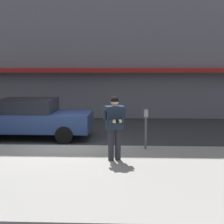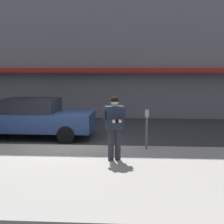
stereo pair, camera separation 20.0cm
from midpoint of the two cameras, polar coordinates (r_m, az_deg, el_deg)
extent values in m
plane|color=#2B2D30|center=(10.89, -8.61, -6.46)|extent=(80.00, 80.00, 0.00)
cube|color=gray|center=(8.02, -5.35, -11.18)|extent=(32.00, 5.30, 0.14)
cube|color=silver|center=(10.80, -3.31, -6.50)|extent=(28.00, 0.12, 0.01)
cube|color=maroon|center=(16.54, -1.33, 7.61)|extent=(26.60, 0.70, 0.24)
cube|color=navy|center=(12.53, -14.67, -1.62)|extent=(4.53, 1.90, 0.70)
cube|color=black|center=(12.50, -15.55, 1.15)|extent=(2.10, 1.67, 0.52)
cylinder|color=black|center=(13.06, -7.62, -2.61)|extent=(0.64, 0.23, 0.64)
cylinder|color=black|center=(11.41, -9.24, -4.17)|extent=(0.64, 0.23, 0.64)
cylinder|color=black|center=(13.85, -19.03, -2.36)|extent=(0.64, 0.23, 0.64)
cylinder|color=#23232B|center=(8.78, 0.43, -5.98)|extent=(0.16, 0.16, 0.88)
cylinder|color=#23232B|center=(8.74, -0.85, -6.05)|extent=(0.16, 0.16, 0.88)
cube|color=#192333|center=(8.61, -0.21, -1.10)|extent=(0.52, 0.41, 0.64)
cube|color=#192333|center=(8.57, -0.21, 0.68)|extent=(0.59, 0.47, 0.12)
cylinder|color=#192333|center=(8.66, 1.53, -0.32)|extent=(0.11, 0.11, 0.30)
cylinder|color=#192333|center=(8.50, 1.01, -1.49)|extent=(0.18, 0.32, 0.10)
sphere|color=beige|center=(8.35, 0.80, -1.67)|extent=(0.10, 0.10, 0.10)
cylinder|color=#192333|center=(8.54, -1.98, -0.44)|extent=(0.11, 0.11, 0.30)
cylinder|color=#192333|center=(8.43, -0.95, -1.57)|extent=(0.18, 0.32, 0.10)
sphere|color=beige|center=(8.31, -0.28, -1.71)|extent=(0.10, 0.10, 0.10)
cube|color=black|center=(8.29, 0.32, -1.73)|extent=(0.11, 0.16, 0.07)
sphere|color=beige|center=(8.52, -0.17, 1.93)|extent=(0.22, 0.22, 0.22)
sphere|color=black|center=(8.52, -0.17, 2.13)|extent=(0.23, 0.23, 0.23)
cylinder|color=#4C4C51|center=(9.99, 5.61, -3.82)|extent=(0.07, 0.07, 1.05)
cube|color=gray|center=(9.88, 5.66, -0.21)|extent=(0.12, 0.18, 0.22)
camera|label=1|loc=(0.10, -90.66, -0.09)|focal=50.00mm
camera|label=2|loc=(0.10, 89.34, 0.09)|focal=50.00mm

